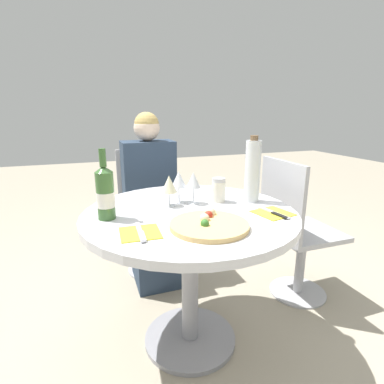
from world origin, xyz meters
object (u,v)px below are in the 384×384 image
Objects in this scene: seated_diner at (152,208)px; pizza_large at (209,224)px; chair_behind_diner at (148,212)px; chair_empty_side at (295,233)px; dining_table at (190,238)px; wine_bottle at (105,193)px; tall_carafe at (253,171)px.

pizza_large is (0.04, -0.92, 0.21)m from seated_diner.
chair_empty_side is at bearing 138.48° from chair_behind_diner.
dining_table is at bearing 91.82° from pizza_large.
chair_behind_diner is at bearing -131.52° from chair_empty_side.
chair_behind_diner is 2.95× the size of wine_bottle.
chair_empty_side is (0.74, 0.16, -0.15)m from dining_table.
seated_diner is at bearing 90.00° from chair_behind_diner.
chair_behind_diner is at bearing 92.16° from pizza_large.
pizza_large is 0.95× the size of tall_carafe.
seated_diner is (-0.00, -0.15, 0.08)m from chair_behind_diner.
chair_behind_diner is 0.77× the size of seated_diner.
tall_carafe reaches higher than wine_bottle.
chair_behind_diner reaches higher than dining_table.
tall_carafe is (0.71, 0.02, 0.04)m from wine_bottle.
chair_behind_diner is 2.82× the size of pizza_large.
chair_empty_side is 2.82× the size of pizza_large.
pizza_large is at bearing -88.18° from dining_table.
tall_carafe is at bearing 115.04° from chair_behind_diner.
chair_empty_side is at bearing 7.10° from wine_bottle.
wine_bottle is (-0.34, -0.83, 0.40)m from chair_behind_diner.
chair_empty_side is at bearing 145.08° from seated_diner.
chair_behind_diner is 1.04m from chair_empty_side.
seated_diner is at bearing 92.72° from dining_table.
seated_diner is 3.66× the size of pizza_large.
dining_table is 3.27× the size of wine_bottle.
seated_diner is at bearing -124.92° from chair_empty_side.
chair_empty_side is at bearing 17.17° from tall_carafe.
dining_table is 2.96× the size of tall_carafe.
pizza_large is 0.46m from wine_bottle.
wine_bottle is at bearing 63.75° from seated_diner.
tall_carafe reaches higher than chair_behind_diner.
wine_bottle reaches higher than pizza_large.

